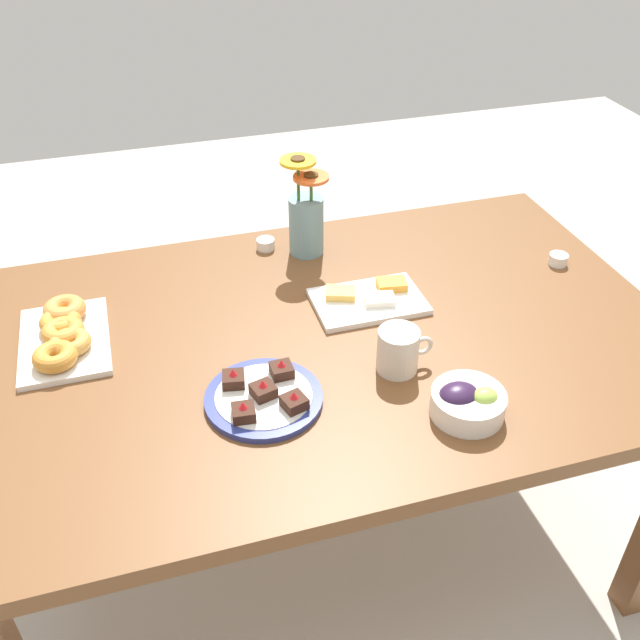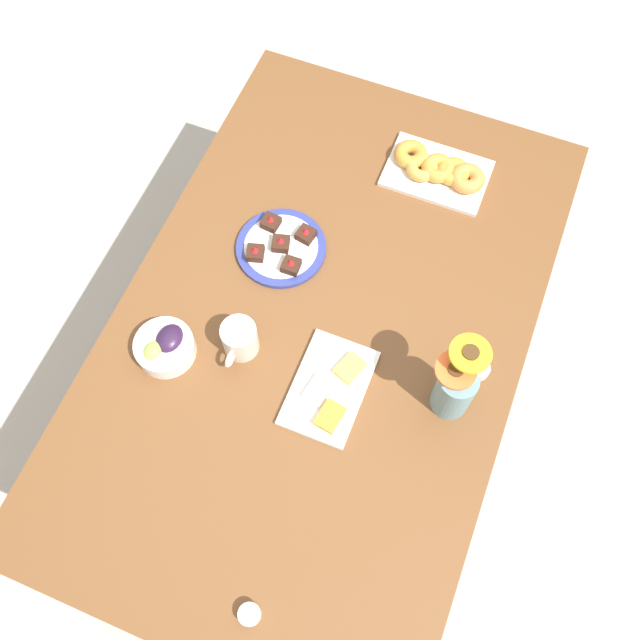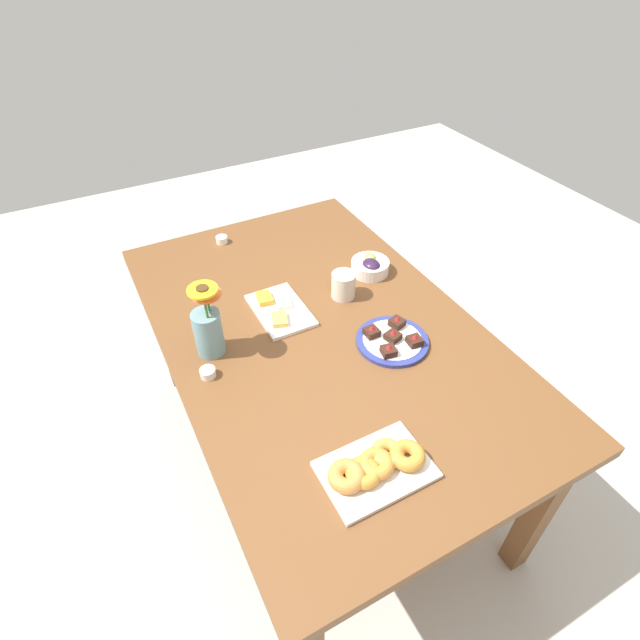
{
  "view_description": "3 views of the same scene",
  "coord_description": "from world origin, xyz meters",
  "px_view_note": "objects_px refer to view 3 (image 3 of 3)",
  "views": [
    {
      "loc": [
        -0.36,
        -1.22,
        1.71
      ],
      "look_at": [
        0.0,
        0.0,
        0.78
      ],
      "focal_mm": 40.0,
      "sensor_mm": 36.0,
      "label": 1
    },
    {
      "loc": [
        0.68,
        0.27,
        2.36
      ],
      "look_at": [
        0.0,
        0.0,
        0.78
      ],
      "focal_mm": 40.0,
      "sensor_mm": 36.0,
      "label": 2
    },
    {
      "loc": [
        -1.11,
        0.58,
        1.87
      ],
      "look_at": [
        0.0,
        0.0,
        0.78
      ],
      "focal_mm": 28.0,
      "sensor_mm": 36.0,
      "label": 3
    }
  ],
  "objects_px": {
    "coffee_mug": "(343,285)",
    "flower_vase": "(208,329)",
    "jam_cup_honey": "(222,239)",
    "jam_cup_berry": "(208,372)",
    "dessert_plate": "(392,340)",
    "grape_bowl": "(370,266)",
    "cheese_platter": "(279,309)",
    "dining_table": "(320,347)",
    "croissant_platter": "(376,466)"
  },
  "relations": [
    {
      "from": "dining_table",
      "to": "cheese_platter",
      "type": "relative_size",
      "value": 6.15
    },
    {
      "from": "cheese_platter",
      "to": "jam_cup_berry",
      "type": "distance_m",
      "value": 0.36
    },
    {
      "from": "coffee_mug",
      "to": "flower_vase",
      "type": "relative_size",
      "value": 0.45
    },
    {
      "from": "cheese_platter",
      "to": "coffee_mug",
      "type": "bearing_deg",
      "value": -95.65
    },
    {
      "from": "flower_vase",
      "to": "dining_table",
      "type": "bearing_deg",
      "value": -100.9
    },
    {
      "from": "jam_cup_berry",
      "to": "dessert_plate",
      "type": "height_order",
      "value": "dessert_plate"
    },
    {
      "from": "jam_cup_honey",
      "to": "croissant_platter",
      "type": "bearing_deg",
      "value": 179.12
    },
    {
      "from": "grape_bowl",
      "to": "croissant_platter",
      "type": "relative_size",
      "value": 0.5
    },
    {
      "from": "dining_table",
      "to": "cheese_platter",
      "type": "bearing_deg",
      "value": 29.98
    },
    {
      "from": "dining_table",
      "to": "grape_bowl",
      "type": "relative_size",
      "value": 10.96
    },
    {
      "from": "coffee_mug",
      "to": "croissant_platter",
      "type": "distance_m",
      "value": 0.73
    },
    {
      "from": "cheese_platter",
      "to": "jam_cup_honey",
      "type": "xyz_separation_m",
      "value": [
        0.53,
        0.03,
        0.0
      ]
    },
    {
      "from": "jam_cup_berry",
      "to": "flower_vase",
      "type": "distance_m",
      "value": 0.14
    },
    {
      "from": "jam_cup_berry",
      "to": "flower_vase",
      "type": "bearing_deg",
      "value": -24.79
    },
    {
      "from": "grape_bowl",
      "to": "jam_cup_berry",
      "type": "bearing_deg",
      "value": 107.72
    },
    {
      "from": "dessert_plate",
      "to": "jam_cup_honey",
      "type": "bearing_deg",
      "value": 18.93
    },
    {
      "from": "jam_cup_honey",
      "to": "dessert_plate",
      "type": "relative_size",
      "value": 0.2
    },
    {
      "from": "dining_table",
      "to": "coffee_mug",
      "type": "distance_m",
      "value": 0.24
    },
    {
      "from": "jam_cup_honey",
      "to": "coffee_mug",
      "type": "bearing_deg",
      "value": -153.85
    },
    {
      "from": "jam_cup_berry",
      "to": "grape_bowl",
      "type": "bearing_deg",
      "value": -72.28
    },
    {
      "from": "dining_table",
      "to": "grape_bowl",
      "type": "xyz_separation_m",
      "value": [
        0.2,
        -0.32,
        0.12
      ]
    },
    {
      "from": "croissant_platter",
      "to": "jam_cup_berry",
      "type": "xyz_separation_m",
      "value": [
        0.52,
        0.27,
        -0.01
      ]
    },
    {
      "from": "grape_bowl",
      "to": "jam_cup_honey",
      "type": "height_order",
      "value": "grape_bowl"
    },
    {
      "from": "dining_table",
      "to": "grape_bowl",
      "type": "height_order",
      "value": "grape_bowl"
    },
    {
      "from": "grape_bowl",
      "to": "flower_vase",
      "type": "xyz_separation_m",
      "value": [
        -0.13,
        0.68,
        0.07
      ]
    },
    {
      "from": "dessert_plate",
      "to": "coffee_mug",
      "type": "bearing_deg",
      "value": 3.68
    },
    {
      "from": "flower_vase",
      "to": "jam_cup_honey",
      "type": "bearing_deg",
      "value": -22.06
    },
    {
      "from": "coffee_mug",
      "to": "cheese_platter",
      "type": "height_order",
      "value": "coffee_mug"
    },
    {
      "from": "dining_table",
      "to": "flower_vase",
      "type": "xyz_separation_m",
      "value": [
        0.07,
        0.36,
        0.18
      ]
    },
    {
      "from": "dessert_plate",
      "to": "grape_bowl",
      "type": "bearing_deg",
      "value": -21.48
    },
    {
      "from": "grape_bowl",
      "to": "dessert_plate",
      "type": "relative_size",
      "value": 0.62
    },
    {
      "from": "coffee_mug",
      "to": "flower_vase",
      "type": "distance_m",
      "value": 0.52
    },
    {
      "from": "flower_vase",
      "to": "dessert_plate",
      "type": "bearing_deg",
      "value": -114.07
    },
    {
      "from": "dining_table",
      "to": "croissant_platter",
      "type": "bearing_deg",
      "value": 166.67
    },
    {
      "from": "cheese_platter",
      "to": "dessert_plate",
      "type": "distance_m",
      "value": 0.41
    },
    {
      "from": "jam_cup_honey",
      "to": "jam_cup_berry",
      "type": "height_order",
      "value": "same"
    },
    {
      "from": "cheese_platter",
      "to": "jam_cup_honey",
      "type": "relative_size",
      "value": 5.42
    },
    {
      "from": "croissant_platter",
      "to": "jam_cup_honey",
      "type": "height_order",
      "value": "croissant_platter"
    },
    {
      "from": "dessert_plate",
      "to": "jam_cup_berry",
      "type": "bearing_deg",
      "value": 76.54
    },
    {
      "from": "grape_bowl",
      "to": "cheese_platter",
      "type": "xyz_separation_m",
      "value": [
        -0.05,
        0.41,
        -0.02
      ]
    },
    {
      "from": "jam_cup_berry",
      "to": "croissant_platter",
      "type": "bearing_deg",
      "value": -152.23
    },
    {
      "from": "dining_table",
      "to": "dessert_plate",
      "type": "height_order",
      "value": "dessert_plate"
    },
    {
      "from": "coffee_mug",
      "to": "jam_cup_honey",
      "type": "bearing_deg",
      "value": 26.15
    },
    {
      "from": "croissant_platter",
      "to": "grape_bowl",
      "type": "bearing_deg",
      "value": -31.2
    },
    {
      "from": "jam_cup_berry",
      "to": "dessert_plate",
      "type": "bearing_deg",
      "value": -103.46
    },
    {
      "from": "cheese_platter",
      "to": "jam_cup_honey",
      "type": "height_order",
      "value": "cheese_platter"
    },
    {
      "from": "croissant_platter",
      "to": "flower_vase",
      "type": "relative_size",
      "value": 1.09
    },
    {
      "from": "dining_table",
      "to": "coffee_mug",
      "type": "bearing_deg",
      "value": -52.4
    },
    {
      "from": "dessert_plate",
      "to": "dining_table",
      "type": "bearing_deg",
      "value": 46.31
    },
    {
      "from": "coffee_mug",
      "to": "dessert_plate",
      "type": "height_order",
      "value": "coffee_mug"
    }
  ]
}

